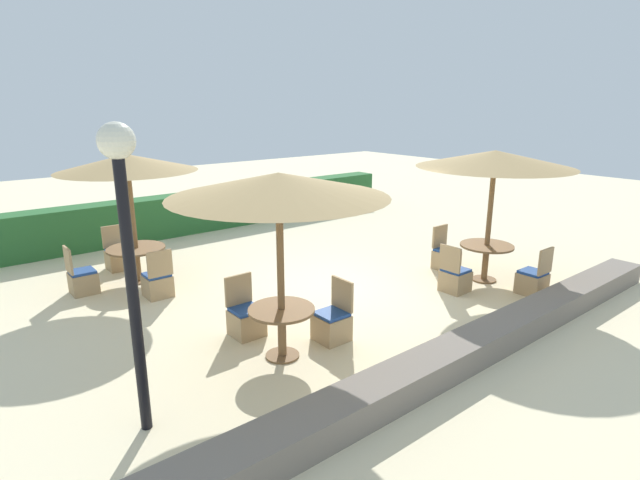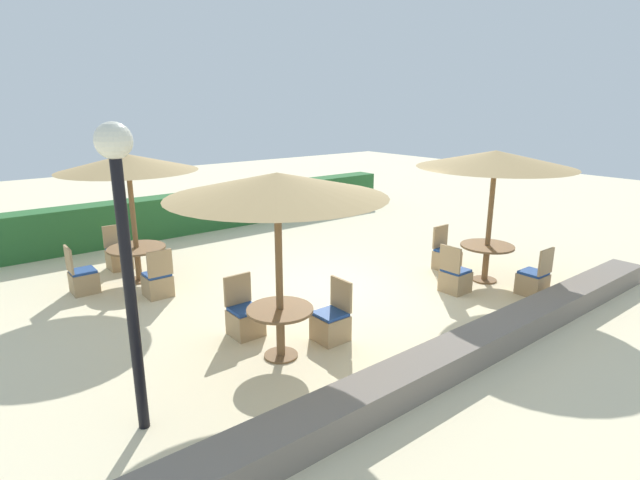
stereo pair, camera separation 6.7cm
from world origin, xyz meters
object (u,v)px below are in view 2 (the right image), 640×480
at_px(parasol_front_right, 495,159).
at_px(patio_chair_front_right_north, 446,257).
at_px(patio_chair_back_left_north, 119,257).
at_px(parasol_back_left, 128,163).
at_px(parasol_front_left, 277,186).
at_px(patio_chair_front_right_west, 455,279).
at_px(patio_chair_back_left_south, 158,283).
at_px(patio_chair_back_left_west, 83,279).
at_px(round_table_back_left, 137,254).
at_px(patio_chair_front_left_east, 331,323).
at_px(patio_chair_front_left_north, 245,319).
at_px(lamp_post, 122,221).
at_px(round_table_front_left, 280,321).
at_px(patio_chair_front_right_south, 533,281).
at_px(round_table_front_right, 487,253).

bearing_deg(parasol_front_right, patio_chair_front_right_north, 91.46).
bearing_deg(patio_chair_back_left_north, parasol_back_left, 93.30).
xyz_separation_m(parasol_front_left, patio_chair_front_right_west, (4.00, 0.02, -2.19)).
distance_m(parasol_back_left, patio_chair_front_right_north, 6.76).
bearing_deg(parasol_front_right, patio_chair_back_left_south, 149.00).
xyz_separation_m(parasol_front_left, patio_chair_back_left_west, (-1.54, 4.37, -2.19)).
bearing_deg(parasol_front_left, round_table_back_left, 96.36).
relative_size(patio_chair_back_left_north, patio_chair_front_right_north, 1.00).
xyz_separation_m(patio_chair_back_left_south, patio_chair_back_left_west, (-1.04, 1.06, 0.00)).
bearing_deg(patio_chair_front_left_east, patio_chair_front_right_west, -88.78).
distance_m(patio_chair_front_left_north, parasol_front_right, 5.55).
xyz_separation_m(lamp_post, parasol_back_left, (1.61, 4.75, 0.02)).
height_order(round_table_front_left, round_table_back_left, round_table_front_left).
height_order(round_table_front_left, patio_chair_back_left_north, patio_chair_back_left_north).
bearing_deg(round_table_back_left, round_table_front_left, -83.64).
bearing_deg(parasol_front_left, round_table_front_left, -90.00).
relative_size(lamp_post, patio_chair_back_left_south, 3.57).
bearing_deg(lamp_post, parasol_front_right, 3.18).
relative_size(patio_chair_back_left_north, parasol_front_right, 0.31).
relative_size(round_table_front_left, patio_chair_front_right_south, 1.00).
xyz_separation_m(parasol_front_left, round_table_back_left, (-0.49, 4.37, -1.88)).
relative_size(patio_chair_front_left_east, round_table_back_left, 0.83).
height_order(round_table_front_left, parasol_front_right, parasol_front_right).
xyz_separation_m(parasol_back_left, round_table_front_right, (5.47, -4.35, -1.79)).
xyz_separation_m(patio_chair_front_left_east, parasol_front_right, (4.09, 0.06, 2.18)).
relative_size(patio_chair_back_left_west, round_table_front_right, 0.89).
xyz_separation_m(lamp_post, patio_chair_back_left_north, (1.55, 5.78, -2.09)).
height_order(patio_chair_front_left_east, patio_chair_back_left_north, same).
relative_size(patio_chair_back_left_west, patio_chair_front_right_north, 1.00).
bearing_deg(lamp_post, patio_chair_back_left_north, 75.04).
bearing_deg(round_table_front_left, patio_chair_front_right_south, -11.02).
xyz_separation_m(lamp_post, patio_chair_front_right_north, (7.05, 1.34, -2.09)).
bearing_deg(patio_chair_front_right_north, parasol_front_right, 91.46).
bearing_deg(parasol_front_right, parasol_back_left, 141.50).
bearing_deg(patio_chair_front_left_east, patio_chair_back_left_north, 14.78).
height_order(lamp_post, patio_chair_front_right_north, lamp_post).
distance_m(round_table_back_left, patio_chair_front_right_south, 7.70).
bearing_deg(round_table_front_left, parasol_back_left, 96.36).
distance_m(patio_chair_back_left_north, patio_chair_front_right_west, 7.05).
bearing_deg(lamp_post, parasol_front_left, 10.14).
bearing_deg(round_table_front_left, patio_chair_front_right_west, 0.31).
bearing_deg(round_table_back_left, parasol_front_right, -38.50).
relative_size(parasol_front_left, round_table_front_right, 2.80).
height_order(parasol_front_left, round_table_front_right, parasol_front_left).
xyz_separation_m(lamp_post, round_table_back_left, (1.61, 4.75, -1.78)).
distance_m(parasol_back_left, parasol_front_right, 6.99).
relative_size(round_table_front_right, patio_chair_front_right_north, 1.12).
distance_m(parasol_front_left, round_table_front_right, 5.32).
distance_m(lamp_post, round_table_front_left, 2.79).
bearing_deg(round_table_back_left, parasol_front_left, -83.64).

